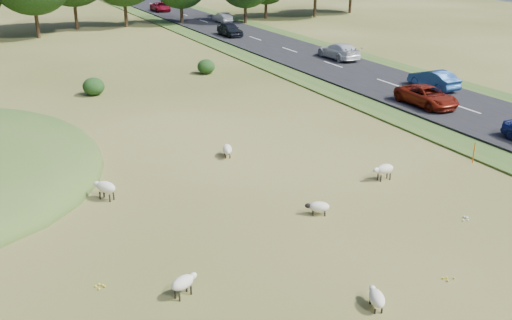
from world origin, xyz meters
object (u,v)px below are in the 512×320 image
at_px(sheep_1, 376,298).
at_px(car_6, 230,29).
at_px(car_4, 339,51).
at_px(sheep_2, 105,187).
at_px(sheep_3, 384,169).
at_px(car_3, 223,17).
at_px(car_5, 427,96).
at_px(car_1, 160,7).
at_px(car_2, 169,2).
at_px(sheep_4, 227,149).
at_px(sheep_0, 318,207).
at_px(sheep_5, 183,282).
at_px(car_7, 434,79).
at_px(marker_post, 474,152).

relative_size(sheep_1, car_6, 0.25).
height_order(car_4, car_6, car_6).
relative_size(sheep_2, sheep_3, 1.06).
relative_size(car_3, car_5, 0.82).
xyz_separation_m(sheep_1, car_4, (21.18, 33.13, 0.61)).
relative_size(sheep_2, car_1, 0.26).
height_order(car_1, car_2, car_1).
bearing_deg(sheep_4, car_1, -175.27).
bearing_deg(sheep_2, car_1, -53.65).
distance_m(sheep_4, car_5, 16.30).
relative_size(sheep_0, car_6, 0.24).
bearing_deg(car_2, sheep_5, 71.72).
distance_m(sheep_1, car_4, 39.32).
distance_m(car_2, car_7, 63.40).
xyz_separation_m(marker_post, sheep_4, (-11.26, 6.70, -0.18)).
xyz_separation_m(car_5, car_6, (0.00, 33.18, 0.09)).
relative_size(sheep_0, sheep_1, 0.97).
relative_size(car_2, car_3, 1.10).
distance_m(sheep_2, car_7, 28.30).
bearing_deg(car_1, car_6, -90.00).
bearing_deg(sheep_0, sheep_1, 104.00).
height_order(car_2, car_7, car_7).
bearing_deg(car_6, sheep_3, -104.17).
bearing_deg(car_7, sheep_4, 15.90).
distance_m(sheep_5, car_5, 26.39).
xyz_separation_m(sheep_3, car_2, (14.37, 75.47, 0.29)).
relative_size(marker_post, car_6, 0.27).
relative_size(car_5, car_7, 1.11).
xyz_separation_m(sheep_2, car_5, (23.29, 4.73, 0.30)).
distance_m(sheep_3, sheep_4, 8.48).
relative_size(marker_post, car_7, 0.27).
relative_size(car_6, car_7, 1.03).
xyz_separation_m(car_1, car_7, (3.80, -56.21, 0.05)).
bearing_deg(car_3, sheep_3, 74.75).
height_order(car_1, car_7, car_7).
bearing_deg(marker_post, car_3, 80.70).
distance_m(sheep_0, car_7, 23.71).
relative_size(sheep_1, sheep_4, 0.93).
relative_size(sheep_3, sheep_4, 0.96).
bearing_deg(car_3, sheep_1, 70.83).
distance_m(sheep_4, car_7, 20.74).
height_order(sheep_0, car_2, car_2).
relative_size(marker_post, sheep_0, 1.11).
relative_size(sheep_5, car_1, 0.23).
distance_m(sheep_5, car_7, 31.42).
distance_m(car_3, car_6, 11.52).
bearing_deg(sheep_5, sheep_2, 71.76).
distance_m(sheep_5, car_4, 39.83).
bearing_deg(car_4, car_2, -90.00).
distance_m(sheep_0, car_5, 18.64).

